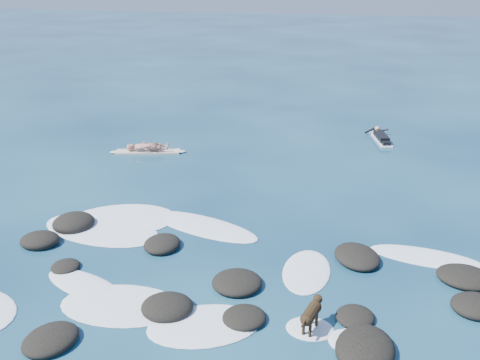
# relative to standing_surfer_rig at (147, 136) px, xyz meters

# --- Properties ---
(ground) EXTENTS (160.00, 160.00, 0.00)m
(ground) POSITION_rel_standing_surfer_rig_xyz_m (5.22, -8.47, -0.75)
(ground) COLOR #0A2642
(ground) RESTS_ON ground
(reef_rocks) EXTENTS (15.16, 6.86, 0.54)m
(reef_rocks) POSITION_rel_standing_surfer_rig_xyz_m (4.74, -9.69, -0.64)
(reef_rocks) COLOR black
(reef_rocks) RESTS_ON ground
(breaking_foam) EXTENTS (14.13, 8.35, 0.12)m
(breaking_foam) POSITION_rel_standing_surfer_rig_xyz_m (3.50, -8.54, -0.74)
(breaking_foam) COLOR white
(breaking_foam) RESTS_ON ground
(standing_surfer_rig) EXTENTS (3.31, 1.19, 1.90)m
(standing_surfer_rig) POSITION_rel_standing_surfer_rig_xyz_m (0.00, 0.00, 0.00)
(standing_surfer_rig) COLOR beige
(standing_surfer_rig) RESTS_ON ground
(paddling_surfer_rig) EXTENTS (1.26, 2.60, 0.45)m
(paddling_surfer_rig) POSITION_rel_standing_surfer_rig_xyz_m (10.06, 3.90, -0.60)
(paddling_surfer_rig) COLOR white
(paddling_surfer_rig) RESTS_ON ground
(dog) EXTENTS (0.50, 1.15, 0.75)m
(dog) POSITION_rel_standing_surfer_rig_xyz_m (7.97, -10.84, -0.25)
(dog) COLOR black
(dog) RESTS_ON ground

